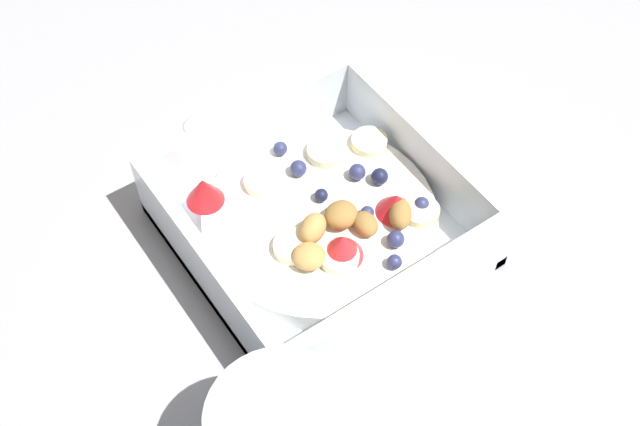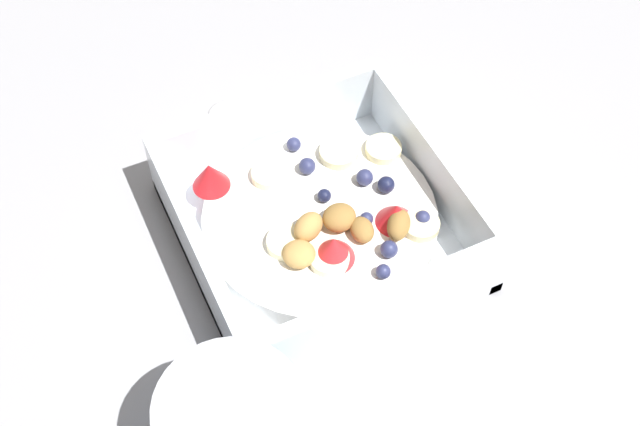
# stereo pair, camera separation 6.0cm
# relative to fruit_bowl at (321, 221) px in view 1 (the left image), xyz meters

# --- Properties ---
(ground_plane) EXTENTS (2.40, 2.40, 0.00)m
(ground_plane) POSITION_rel_fruit_bowl_xyz_m (0.01, -0.01, -0.02)
(ground_plane) COLOR #9E9EA3
(fruit_bowl) EXTENTS (0.20, 0.20, 0.06)m
(fruit_bowl) POSITION_rel_fruit_bowl_xyz_m (0.00, 0.00, 0.00)
(fruit_bowl) COLOR white
(fruit_bowl) RESTS_ON ground
(spoon) EXTENTS (0.10, 0.16, 0.01)m
(spoon) POSITION_rel_fruit_bowl_xyz_m (0.13, -0.01, -0.02)
(spoon) COLOR silver
(spoon) RESTS_ON ground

